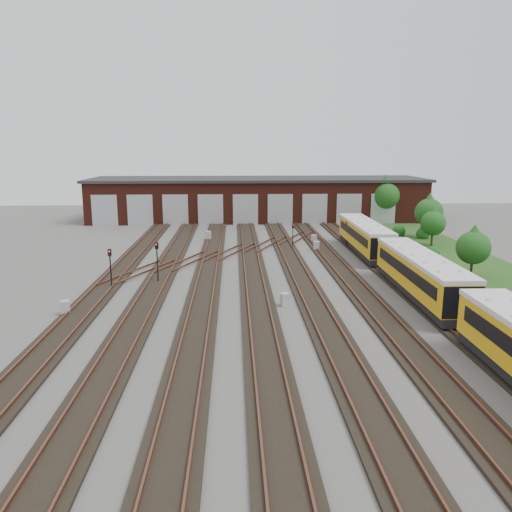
{
  "coord_description": "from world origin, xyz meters",
  "views": [
    {
      "loc": [
        -3.65,
        -37.31,
        11.01
      ],
      "look_at": [
        -1.83,
        3.73,
        2.0
      ],
      "focal_mm": 35.0,
      "sensor_mm": 36.0,
      "label": 1
    }
  ],
  "objects": [
    {
      "name": "relay_cabinet_3",
      "position": [
        5.71,
        19.83,
        0.47
      ],
      "size": [
        0.68,
        0.62,
        0.94
      ],
      "primitive_type": "cube",
      "rotation": [
        0.0,
        0.0,
        0.32
      ],
      "color": "#A8ABAE",
      "rests_on": "ground"
    },
    {
      "name": "signal_mast_2",
      "position": [
        2.76,
        16.13,
        1.83
      ],
      "size": [
        0.24,
        0.23,
        2.84
      ],
      "rotation": [
        0.0,
        0.0,
        -0.01
      ],
      "color": "black",
      "rests_on": "ground"
    },
    {
      "name": "track_network",
      "position": [
        -0.17,
        0.59,
        0.11
      ],
      "size": [
        30.4,
        70.0,
        0.33
      ],
      "color": "black",
      "rests_on": "ground"
    },
    {
      "name": "tree_0",
      "position": [
        18.48,
        35.0,
        4.57
      ],
      "size": [
        4.29,
        4.29,
        7.11
      ],
      "color": "#332017",
      "rests_on": "ground"
    },
    {
      "name": "bush_2",
      "position": [
        19.49,
        22.03,
        0.8
      ],
      "size": [
        1.6,
        1.6,
        1.6
      ],
      "primitive_type": "sphere",
      "color": "#164D16",
      "rests_on": "ground"
    },
    {
      "name": "signal_mast_0",
      "position": [
        -13.46,
        1.48,
        2.04
      ],
      "size": [
        0.28,
        0.27,
        3.16
      ],
      "rotation": [
        0.0,
        0.0,
        0.06
      ],
      "color": "black",
      "rests_on": "ground"
    },
    {
      "name": "metro_train",
      "position": [
        10.0,
        -2.43,
        1.86
      ],
      "size": [
        2.83,
        46.45,
        2.98
      ],
      "rotation": [
        0.0,
        0.0,
        -0.02
      ],
      "color": "black",
      "rests_on": "ground"
    },
    {
      "name": "signal_mast_3",
      "position": [
        8.86,
        16.75,
        1.89
      ],
      "size": [
        0.29,
        0.28,
        2.94
      ],
      "rotation": [
        0.0,
        0.0,
        -0.38
      ],
      "color": "black",
      "rests_on": "ground"
    },
    {
      "name": "grass_verge",
      "position": [
        19.0,
        10.0,
        0.03
      ],
      "size": [
        8.0,
        55.0,
        0.05
      ],
      "primitive_type": "cube",
      "color": "#254717",
      "rests_on": "ground"
    },
    {
      "name": "relay_cabinet_4",
      "position": [
        5.24,
        15.27,
        0.52
      ],
      "size": [
        0.71,
        0.62,
        1.04
      ],
      "primitive_type": "cube",
      "rotation": [
        0.0,
        0.0,
        -0.19
      ],
      "color": "#A8ABAE",
      "rests_on": "ground"
    },
    {
      "name": "relay_cabinet_2",
      "position": [
        -0.13,
        -3.74,
        0.47
      ],
      "size": [
        0.69,
        0.63,
        0.94
      ],
      "primitive_type": "cube",
      "rotation": [
        0.0,
        0.0,
        0.35
      ],
      "color": "#A8ABAE",
      "rests_on": "ground"
    },
    {
      "name": "tree_2",
      "position": [
        20.02,
        21.92,
        3.62
      ],
      "size": [
        3.4,
        3.4,
        5.63
      ],
      "color": "#332017",
      "rests_on": "ground"
    },
    {
      "name": "relay_cabinet_1",
      "position": [
        -6.82,
        21.94,
        0.55
      ],
      "size": [
        0.81,
        0.74,
        1.11
      ],
      "primitive_type": "cube",
      "rotation": [
        0.0,
        0.0,
        -0.34
      ],
      "color": "#A8ABAE",
      "rests_on": "ground"
    },
    {
      "name": "ground",
      "position": [
        0.0,
        0.0,
        0.0
      ],
      "size": [
        120.0,
        120.0,
        0.0
      ],
      "primitive_type": "plane",
      "color": "#4D4A47",
      "rests_on": "ground"
    },
    {
      "name": "bush_1",
      "position": [
        17.24,
        24.2,
        0.81
      ],
      "size": [
        1.63,
        1.63,
        1.63
      ],
      "primitive_type": "sphere",
      "color": "#164D16",
      "rests_on": "ground"
    },
    {
      "name": "bush_0",
      "position": [
        16.25,
        10.9,
        0.74
      ],
      "size": [
        1.48,
        1.48,
        1.48
      ],
      "primitive_type": "sphere",
      "color": "#164D16",
      "rests_on": "ground"
    },
    {
      "name": "signal_mast_1",
      "position": [
        -9.97,
        2.78,
        2.2
      ],
      "size": [
        0.31,
        0.29,
        3.43
      ],
      "rotation": [
        0.0,
        0.0,
        -0.28
      ],
      "color": "black",
      "rests_on": "ground"
    },
    {
      "name": "maintenance_shed",
      "position": [
        -0.01,
        39.97,
        3.2
      ],
      "size": [
        51.0,
        12.5,
        6.35
      ],
      "color": "#4B1B12",
      "rests_on": "ground"
    },
    {
      "name": "relay_cabinet_0",
      "position": [
        -15.0,
        -4.99,
        0.49
      ],
      "size": [
        0.73,
        0.68,
        0.98
      ],
      "primitive_type": "cube",
      "rotation": [
        0.0,
        0.0,
        0.39
      ],
      "color": "#A8ABAE",
      "rests_on": "ground"
    },
    {
      "name": "tree_1",
      "position": [
        18.64,
        17.1,
        2.96
      ],
      "size": [
        2.79,
        2.79,
        4.62
      ],
      "color": "#332017",
      "rests_on": "ground"
    },
    {
      "name": "tree_3",
      "position": [
        16.55,
        3.14,
        3.02
      ],
      "size": [
        2.83,
        2.83,
        4.7
      ],
      "color": "#332017",
      "rests_on": "ground"
    }
  ]
}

